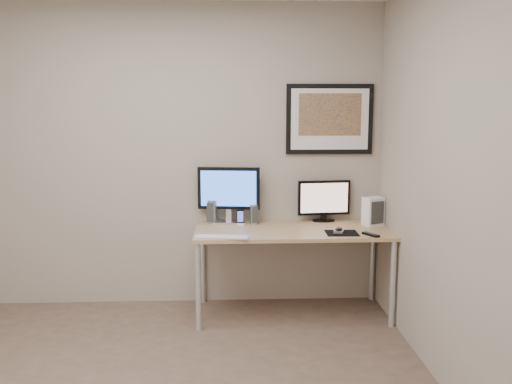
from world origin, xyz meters
TOP-DOWN VIEW (x-y plane):
  - room at (0.00, 0.45)m, footprint 3.60×3.60m
  - desk at (1.00, 1.35)m, footprint 1.60×0.70m
  - framed_art at (1.35, 1.68)m, footprint 0.75×0.04m
  - monitor_large at (0.48, 1.60)m, footprint 0.53×0.20m
  - monitor_tv at (1.31, 1.64)m, footprint 0.46×0.13m
  - speaker_left at (0.33, 1.60)m, footprint 0.11×0.11m
  - speaker_right at (0.69, 1.57)m, footprint 0.08×0.08m
  - phone_dock at (0.57, 1.53)m, footprint 0.07×0.07m
  - keyboard at (0.42, 1.07)m, footprint 0.44×0.17m
  - mousepad at (1.38, 1.18)m, footprint 0.26×0.23m
  - mouse at (1.36, 1.20)m, footprint 0.10×0.13m
  - remote at (1.59, 1.09)m, footprint 0.11×0.16m
  - fan_unit at (1.70, 1.46)m, footprint 0.19×0.17m

SIDE VIEW (x-z plane):
  - desk at x=1.00m, z-range 0.30..1.03m
  - mousepad at x=1.38m, z-range 0.73..0.73m
  - keyboard at x=0.42m, z-range 0.73..0.74m
  - remote at x=1.59m, z-range 0.73..0.75m
  - mouse at x=1.36m, z-range 0.73..0.77m
  - phone_dock at x=0.57m, z-range 0.73..0.86m
  - speaker_right at x=0.69m, z-range 0.73..0.90m
  - speaker_left at x=0.33m, z-range 0.73..0.93m
  - fan_unit at x=1.70m, z-range 0.73..0.97m
  - monitor_tv at x=1.31m, z-range 0.74..1.11m
  - monitor_large at x=0.48m, z-range 0.76..1.24m
  - framed_art at x=1.35m, z-range 1.32..1.92m
  - room at x=0.00m, z-range -0.16..3.44m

